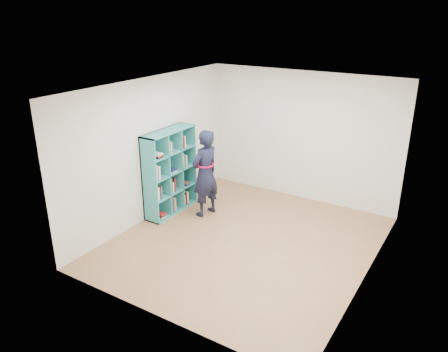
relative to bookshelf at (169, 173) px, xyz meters
The scene contains 9 objects.
floor 2.02m from the bookshelf, ahead, with size 4.50×4.50×0.00m, color #926442.
ceiling 2.60m from the bookshelf, ahead, with size 4.50×4.50×0.00m, color white.
wall_left 0.62m from the bookshelf, 118.34° to the right, with size 0.02×4.50×2.60m, color silver.
wall_right 3.89m from the bookshelf, ahead, with size 0.02×4.50×2.60m, color silver.
wall_back 2.73m from the bookshelf, 46.71° to the left, with size 4.00×0.02×2.60m, color silver.
wall_front 3.18m from the bookshelf, 54.17° to the right, with size 4.00×0.02×2.60m, color silver.
bookshelf is the anchor object (origin of this frame).
person 0.71m from the bookshelf, 20.24° to the left, with size 0.51×0.67×1.66m.
smartphone 0.68m from the bookshelf, 32.83° to the left, with size 0.01×0.10×0.14m.
Camera 1 is at (3.12, -5.70, 3.72)m, focal length 35.00 mm.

